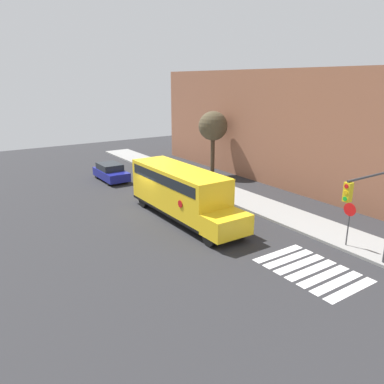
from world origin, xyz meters
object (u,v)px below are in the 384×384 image
Objects in this scene: school_bus at (181,190)px; stop_sign at (349,218)px; traffic_light at (377,204)px; tree_near_sidewalk at (213,127)px; parked_car at (111,172)px.

school_bus is 10.04m from stop_sign.
traffic_light is 0.85× the size of tree_near_sidewalk.
school_bus is 1.69× the size of tree_near_sidewalk.
parked_car is (-11.43, -0.17, -1.10)m from school_bus.
traffic_light reaches higher than stop_sign.
tree_near_sidewalk is at bearing 167.25° from stop_sign.
parked_car is at bearing -166.06° from stop_sign.
school_bus is at bearing -151.14° from stop_sign.
tree_near_sidewalk is (-8.22, 8.69, 2.64)m from school_bus.
traffic_light is at bearing 16.75° from school_bus.
traffic_light reaches higher than school_bus.
parked_car is 0.71× the size of tree_near_sidewalk.
parked_car is 0.84× the size of traffic_light.
school_bus is 1.98× the size of traffic_light.
parked_car is 20.86m from stop_sign.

